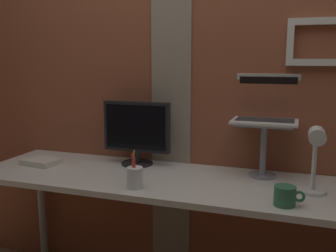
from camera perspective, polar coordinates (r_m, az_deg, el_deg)
The scene contains 9 objects.
brick_wall_back at distance 2.21m, azimuth 4.85°, elevation 5.63°, with size 3.69×0.16×2.40m.
desk at distance 2.01m, azimuth -0.94°, elevation -9.79°, with size 2.00×0.60×0.77m.
monitor at distance 2.17m, azimuth -4.72°, elevation -0.62°, with size 0.40×0.18×0.36m.
laptop_stand at distance 2.01m, azimuth 14.09°, elevation -2.17°, with size 0.28×0.22×0.28m.
laptop at distance 2.05m, azimuth 14.45°, elevation 2.62°, with size 0.33×0.28×0.24m.
desk_lamp at distance 1.77m, azimuth 21.15°, elevation -3.91°, with size 0.12×0.20×0.32m.
pen_cup at distance 1.81m, azimuth -4.98°, elevation -7.63°, with size 0.08×0.08×0.18m.
coffee_mug at distance 1.67m, azimuth 17.11°, elevation -9.94°, with size 0.13×0.09×0.08m.
paper_clutter_stack at distance 2.32m, azimuth -18.38°, elevation -5.07°, with size 0.20×0.14×0.03m, color silver.
Camera 1 is at (0.53, -1.78, 1.37)m, focal length 40.83 mm.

